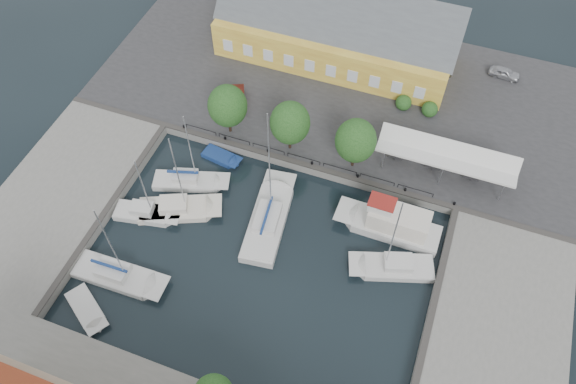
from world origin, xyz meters
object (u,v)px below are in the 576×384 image
object	(u,v)px
warehouse	(332,30)
center_sailboat	(269,220)
car_silver	(505,73)
car_red	(238,99)
west_boat_d	(119,276)
trawler	(392,225)
west_boat_b	(178,210)
west_boat_c	(146,214)
launch_sw	(87,310)
launch_nw	(221,158)
west_boat_a	(190,182)
east_boat_a	(393,268)
tent_canopy	(447,154)

from	to	relation	value
warehouse	center_sailboat	distance (m)	25.85
car_silver	car_red	bearing A→B (deg)	122.46
car_silver	west_boat_d	size ratio (longest dim) A/B	0.30
car_red	trawler	xyz separation A→B (m)	(20.67, -10.04, -0.70)
west_boat_b	west_boat_c	world-z (taller)	west_boat_b
west_boat_c	west_boat_d	world-z (taller)	west_boat_d
launch_sw	launch_nw	world-z (taller)	launch_sw
car_red	launch_sw	xyz separation A→B (m)	(-2.83, -27.85, -1.63)
warehouse	west_boat_b	world-z (taller)	west_boat_b
trawler	launch_nw	world-z (taller)	trawler
west_boat_a	east_boat_a	bearing A→B (deg)	-6.24
trawler	east_boat_a	size ratio (longest dim) A/B	0.93
west_boat_c	launch_nw	world-z (taller)	west_boat_c
warehouse	car_silver	bearing A→B (deg)	8.27
tent_canopy	car_silver	size ratio (longest dim) A/B	3.85
east_boat_a	launch_nw	bearing A→B (deg)	161.94
tent_canopy	west_boat_a	bearing A→B (deg)	-157.67
tent_canopy	launch_sw	distance (m)	37.57
car_silver	launch_sw	bearing A→B (deg)	148.38
car_silver	center_sailboat	xyz separation A→B (m)	(-19.03, -28.48, -1.26)
launch_sw	west_boat_a	bearing A→B (deg)	81.86
launch_sw	trawler	bearing A→B (deg)	37.16
car_red	car_silver	bearing A→B (deg)	4.41
center_sailboat	west_boat_d	distance (m)	15.18
launch_sw	car_red	bearing A→B (deg)	84.19
tent_canopy	west_boat_d	world-z (taller)	west_boat_d
west_boat_a	west_boat_c	bearing A→B (deg)	-113.80
west_boat_d	west_boat_a	bearing A→B (deg)	83.96
west_boat_c	west_boat_d	size ratio (longest dim) A/B	0.77
tent_canopy	car_silver	distance (m)	17.49
car_silver	west_boat_a	size ratio (longest dim) A/B	0.34
tent_canopy	west_boat_d	xyz separation A→B (m)	(-25.72, -22.27, -3.41)
tent_canopy	launch_nw	world-z (taller)	tent_canopy
center_sailboat	west_boat_b	distance (m)	9.27
west_boat_d	launch_sw	bearing A→B (deg)	-104.62
east_boat_a	west_boat_b	xyz separation A→B (m)	(-22.00, -1.10, -0.00)
car_red	launch_sw	bearing A→B (deg)	-119.83
west_boat_a	launch_nw	distance (m)	4.64
launch_sw	launch_nw	size ratio (longest dim) A/B	1.18
tent_canopy	car_red	xyz separation A→B (m)	(-23.90, 1.70, -1.96)
center_sailboat	east_boat_a	size ratio (longest dim) A/B	1.30
west_boat_d	launch_sw	distance (m)	4.02
tent_canopy	trawler	distance (m)	9.33
trawler	launch_sw	bearing A→B (deg)	-142.84
warehouse	launch_sw	size ratio (longest dim) A/B	5.27
tent_canopy	west_boat_c	xyz separation A→B (m)	(-26.70, -15.19, -3.42)
center_sailboat	west_boat_a	size ratio (longest dim) A/B	1.38
trawler	warehouse	bearing A→B (deg)	121.05
warehouse	west_boat_d	bearing A→B (deg)	-104.18
car_silver	warehouse	bearing A→B (deg)	102.31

